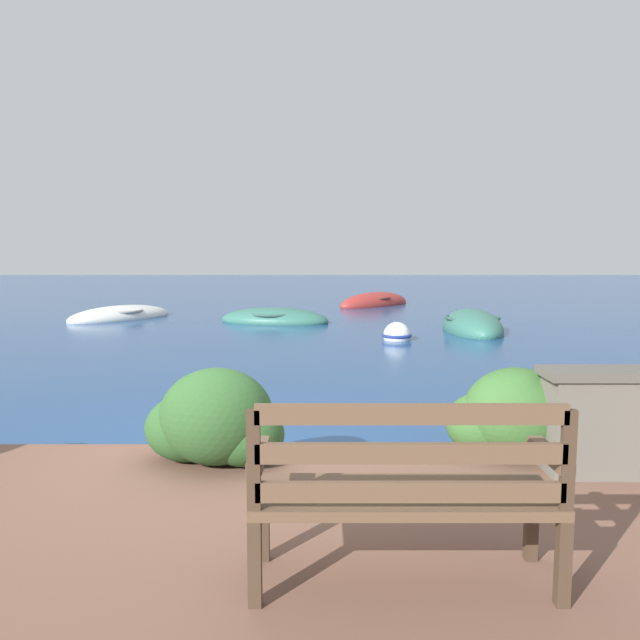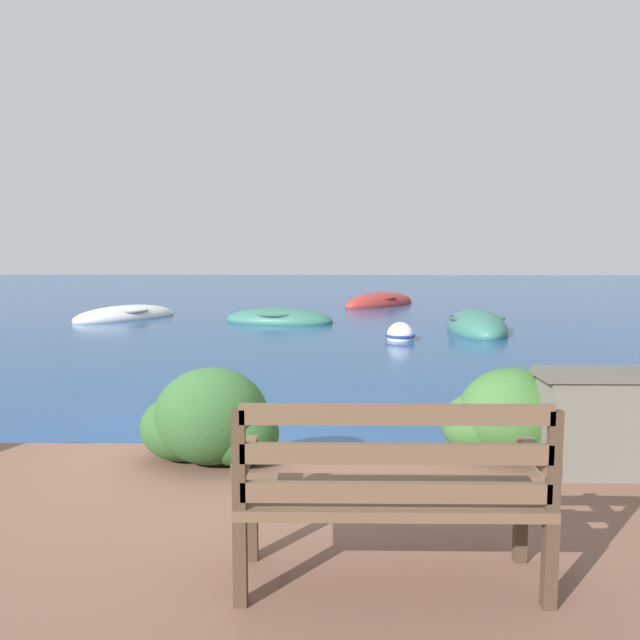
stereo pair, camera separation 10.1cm
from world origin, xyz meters
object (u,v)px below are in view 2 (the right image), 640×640
park_bench (392,489)px  rowboat_mid (279,320)px  rowboat_far (126,317)px  rowboat_outer (380,304)px  mooring_buoy (400,336)px  rowboat_nearest (476,328)px

park_bench → rowboat_mid: 12.83m
rowboat_far → rowboat_outer: rowboat_outer is taller
park_bench → rowboat_outer: park_bench is taller
rowboat_far → rowboat_mid: bearing=117.1°
rowboat_outer → mooring_buoy: 7.79m
rowboat_nearest → mooring_buoy: bearing=-51.7°
rowboat_nearest → rowboat_mid: size_ratio=0.94×
park_bench → rowboat_nearest: bearing=72.4°
park_bench → rowboat_outer: (1.38, 17.41, -0.64)m
rowboat_mid → mooring_buoy: 4.10m
park_bench → rowboat_outer: size_ratio=0.49×
rowboat_outer → mooring_buoy: size_ratio=4.88×
mooring_buoy → rowboat_mid: bearing=130.9°
rowboat_nearest → rowboat_mid: 4.85m
rowboat_nearest → rowboat_outer: (-1.63, 6.37, -0.01)m
park_bench → mooring_buoy: size_ratio=2.41×
rowboat_far → rowboat_outer: size_ratio=1.06×
rowboat_far → mooring_buoy: (6.81, -3.89, 0.04)m
rowboat_far → rowboat_outer: 8.04m
rowboat_mid → mooring_buoy: size_ratio=5.01×
rowboat_nearest → mooring_buoy: rowboat_nearest is taller
park_bench → rowboat_nearest: (3.01, 11.04, -0.63)m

